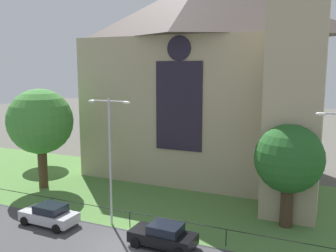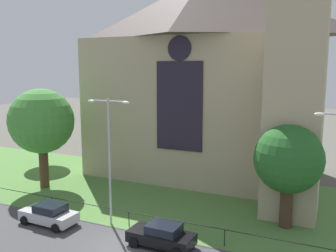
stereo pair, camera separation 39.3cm
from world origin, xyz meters
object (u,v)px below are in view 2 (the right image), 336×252
at_px(tree_left_near, 41,122).
at_px(parked_car_silver, 49,214).
at_px(tree_right_near, 288,160).
at_px(tree_left_far, 44,118).
at_px(church_building, 207,76).
at_px(streetlamp_near, 109,147).
at_px(parked_car_black, 162,235).

bearing_deg(tree_left_near, parked_car_silver, -45.17).
height_order(tree_right_near, parked_car_silver, tree_right_near).
bearing_deg(tree_right_near, tree_left_far, 166.76).
height_order(church_building, tree_left_far, church_building).
relative_size(church_building, tree_left_far, 3.34).
xyz_separation_m(tree_left_far, streetlamp_near, (16.49, -11.27, 0.34)).
xyz_separation_m(church_building, parked_car_black, (2.61, -16.15, -9.53)).
distance_m(tree_left_far, streetlamp_near, 19.98).
bearing_deg(tree_left_near, parked_car_black, -21.91).
xyz_separation_m(tree_left_near, streetlamp_near, (10.38, -4.52, -0.51)).
bearing_deg(parked_car_black, streetlamp_near, -16.68).
bearing_deg(church_building, tree_right_near, -46.76).
bearing_deg(tree_left_far, parked_car_black, -31.12).
distance_m(tree_left_near, parked_car_silver, 10.54).
xyz_separation_m(tree_left_far, parked_car_black, (21.31, -12.86, -4.61)).
bearing_deg(parked_car_silver, church_building, -109.04).
height_order(streetlamp_near, parked_car_silver, streetlamp_near).
bearing_deg(tree_left_near, tree_left_far, 132.16).
bearing_deg(tree_left_far, church_building, 9.96).
bearing_deg(parked_car_silver, tree_left_near, -43.45).
bearing_deg(tree_left_near, tree_right_near, 0.44).
height_order(tree_right_near, streetlamp_near, streetlamp_near).
relative_size(church_building, tree_right_near, 3.55).
bearing_deg(parked_car_silver, parked_car_black, -176.43).
relative_size(tree_right_near, tree_left_far, 0.94).
bearing_deg(streetlamp_near, tree_right_near, 22.21).
height_order(church_building, tree_right_near, church_building).
height_order(streetlamp_near, parked_car_black, streetlamp_near).
relative_size(tree_left_far, streetlamp_near, 0.86).
xyz_separation_m(tree_right_near, parked_car_silver, (-15.51, -6.56, -4.13)).
relative_size(tree_right_near, parked_car_black, 1.73).
distance_m(streetlamp_near, parked_car_silver, 6.65).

